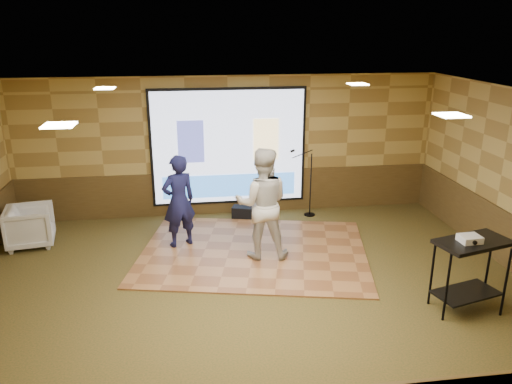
{
  "coord_description": "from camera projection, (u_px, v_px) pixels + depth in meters",
  "views": [
    {
      "loc": [
        -0.87,
        -6.93,
        3.96
      ],
      "look_at": [
        0.24,
        0.96,
        1.3
      ],
      "focal_mm": 35.0,
      "sensor_mm": 36.0,
      "label": 1
    }
  ],
  "objects": [
    {
      "name": "banquet_chair",
      "position": [
        30.0,
        226.0,
        9.37
      ],
      "size": [
        0.96,
        0.95,
        0.76
      ],
      "primitive_type": "imported",
      "rotation": [
        0.0,
        0.0,
        1.74
      ],
      "color": "gray",
      "rests_on": "ground"
    },
    {
      "name": "downlight_nw",
      "position": [
        105.0,
        88.0,
        8.34
      ],
      "size": [
        0.32,
        0.32,
        0.02
      ],
      "primitive_type": "cube",
      "color": "#FFEFBF",
      "rests_on": "room_shell"
    },
    {
      "name": "player_left",
      "position": [
        179.0,
        201.0,
        9.16
      ],
      "size": [
        0.75,
        0.64,
        1.74
      ],
      "primitive_type": "imported",
      "rotation": [
        0.0,
        0.0,
        3.56
      ],
      "color": "#141641",
      "rests_on": "dance_floor"
    },
    {
      "name": "projector",
      "position": [
        470.0,
        239.0,
        6.92
      ],
      "size": [
        0.3,
        0.25,
        0.1
      ],
      "primitive_type": "cube",
      "rotation": [
        0.0,
        0.0,
        0.06
      ],
      "color": "silver",
      "rests_on": "av_table"
    },
    {
      "name": "dance_floor",
      "position": [
        254.0,
        251.0,
        9.18
      ],
      "size": [
        4.65,
        3.91,
        0.03
      ],
      "primitive_type": "cube",
      "rotation": [
        0.0,
        0.0,
        -0.22
      ],
      "color": "#996338",
      "rests_on": "ground"
    },
    {
      "name": "downlight_ne",
      "position": [
        358.0,
        84.0,
        8.92
      ],
      "size": [
        0.32,
        0.32,
        0.02
      ],
      "primitive_type": "cube",
      "color": "#FFEFBF",
      "rests_on": "room_shell"
    },
    {
      "name": "projector_screen",
      "position": [
        229.0,
        148.0,
        10.64
      ],
      "size": [
        3.32,
        0.06,
        2.52
      ],
      "color": "black",
      "rests_on": "room_shell"
    },
    {
      "name": "ground",
      "position": [
        250.0,
        290.0,
        7.88
      ],
      "size": [
        9.0,
        9.0,
        0.0
      ],
      "primitive_type": "plane",
      "color": "#2C3417",
      "rests_on": "ground"
    },
    {
      "name": "av_table",
      "position": [
        471.0,
        260.0,
        7.08
      ],
      "size": [
        1.05,
        0.55,
        1.1
      ],
      "rotation": [
        0.0,
        0.0,
        0.26
      ],
      "color": "black",
      "rests_on": "ground"
    },
    {
      "name": "downlight_sw",
      "position": [
        59.0,
        125.0,
        5.24
      ],
      "size": [
        0.32,
        0.32,
        0.02
      ],
      "primitive_type": "cube",
      "color": "#FFEFBF",
      "rests_on": "room_shell"
    },
    {
      "name": "room_shell",
      "position": [
        249.0,
        162.0,
        7.22
      ],
      "size": [
        9.04,
        7.04,
        3.02
      ],
      "color": "tan",
      "rests_on": "ground"
    },
    {
      "name": "player_right",
      "position": [
        262.0,
        204.0,
        8.67
      ],
      "size": [
        1.06,
        0.88,
        1.99
      ],
      "primitive_type": "imported",
      "rotation": [
        0.0,
        0.0,
        3.0
      ],
      "color": "beige",
      "rests_on": "dance_floor"
    },
    {
      "name": "downlight_se",
      "position": [
        451.0,
        115.0,
        5.82
      ],
      "size": [
        0.32,
        0.32,
        0.02
      ],
      "primitive_type": "cube",
      "color": "#FFEFBF",
      "rests_on": "room_shell"
    },
    {
      "name": "wainscot_back",
      "position": [
        229.0,
        192.0,
        11.0
      ],
      "size": [
        9.0,
        0.04,
        0.95
      ],
      "primitive_type": "cube",
      "color": "#463217",
      "rests_on": "ground"
    },
    {
      "name": "mic_stand",
      "position": [
        308.0,
        194.0,
        10.83
      ],
      "size": [
        0.59,
        0.24,
        1.5
      ],
      "rotation": [
        0.0,
        0.0,
        0.02
      ],
      "color": "black",
      "rests_on": "ground"
    },
    {
      "name": "duffel_bag",
      "position": [
        242.0,
        212.0,
        10.78
      ],
      "size": [
        0.49,
        0.39,
        0.26
      ],
      "primitive_type": "cube",
      "rotation": [
        0.0,
        0.0,
        -0.31
      ],
      "color": "black",
      "rests_on": "ground"
    }
  ]
}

